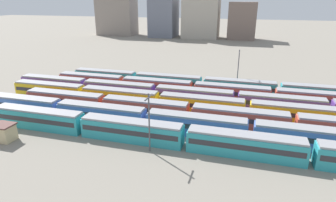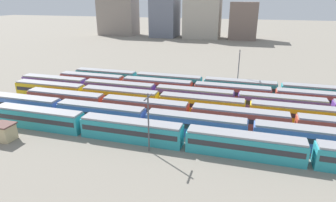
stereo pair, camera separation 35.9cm
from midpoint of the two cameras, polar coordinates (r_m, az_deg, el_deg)
name	(u,v)px [view 2 (the right image)]	position (r m, az deg, el deg)	size (l,w,h in m)	color
ground_plane	(81,100)	(72.42, -16.81, 0.13)	(600.00, 600.00, 0.00)	gray
train_track_0	(311,154)	(47.50, 26.69, -9.31)	(112.50, 3.06, 3.75)	teal
train_track_1	(146,119)	(54.08, -4.18, -3.59)	(74.70, 3.06, 3.75)	#4C70BC
train_track_2	(239,118)	(55.90, 14.12, -3.37)	(93.60, 3.06, 3.75)	#BC4C38
train_track_3	(201,105)	(61.38, 6.82, -0.77)	(93.60, 3.06, 3.75)	yellow
train_track_4	(194,96)	(66.63, 5.36, 0.95)	(93.60, 3.06, 3.75)	#6B429E
train_track_5	(232,93)	(70.64, 12.69, 1.65)	(93.60, 3.06, 3.75)	#BC4C38
train_track_6	(203,84)	(76.36, 7.09, 3.35)	(74.70, 3.06, 3.75)	teal
catenary_pole_0	(148,120)	(44.74, -3.68, -3.80)	(0.24, 3.20, 9.80)	#4C4C51
catenary_pole_1	(238,68)	(77.42, 13.95, 6.28)	(0.24, 3.20, 10.89)	#4C4C51
signal_hut	(4,132)	(57.19, -29.62, -5.34)	(3.60, 3.00, 3.04)	#C6B284
distant_building_0	(118,11)	(199.01, -9.86, 17.12)	(24.46, 13.95, 29.98)	gray
distant_building_1	(165,14)	(187.42, -0.56, 16.88)	(15.58, 18.17, 27.63)	slate
distant_building_2	(203,7)	(181.84, 6.96, 18.01)	(21.48, 15.55, 36.22)	#B2A899
distant_building_3	(244,21)	(179.76, 14.82, 15.11)	(15.80, 12.53, 21.19)	#7A665B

